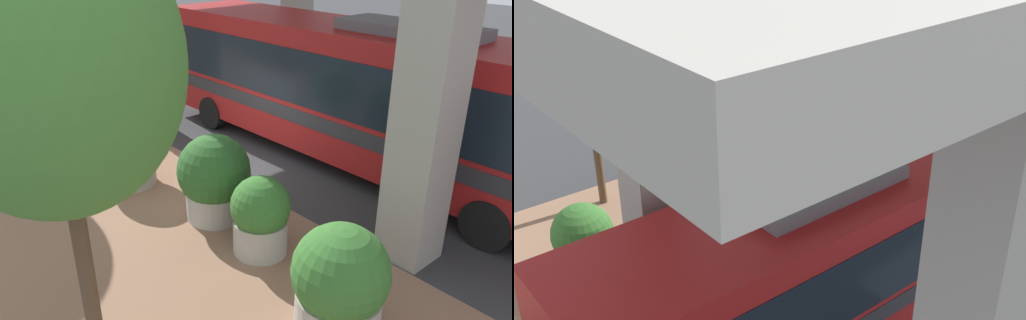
# 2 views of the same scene
# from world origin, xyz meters

# --- Properties ---
(ground_plane) EXTENTS (80.00, 80.00, 0.00)m
(ground_plane) POSITION_xyz_m (0.00, 0.00, 0.00)
(ground_plane) COLOR #38383A
(ground_plane) RESTS_ON ground
(sidewalk_strip) EXTENTS (6.00, 40.00, 0.02)m
(sidewalk_strip) POSITION_xyz_m (-3.00, 0.00, 0.01)
(sidewalk_strip) COLOR #936B51
(sidewalk_strip) RESTS_ON ground
(bus) EXTENTS (2.72, 12.94, 3.76)m
(bus) POSITION_xyz_m (3.02, -1.61, 2.04)
(bus) COLOR #B21E1E
(bus) RESTS_ON ground
(fire_hydrant) EXTENTS (0.51, 0.25, 1.10)m
(fire_hydrant) POSITION_xyz_m (-1.73, 2.32, 0.55)
(fire_hydrant) COLOR #B21919
(fire_hydrant) RESTS_ON ground
(planter_front) EXTENTS (1.12, 1.12, 1.55)m
(planter_front) POSITION_xyz_m (-1.52, -3.12, 0.77)
(planter_front) COLOR #ADA89E
(planter_front) RESTS_ON ground
(planter_middle) EXTENTS (1.53, 1.53, 1.85)m
(planter_middle) POSITION_xyz_m (-1.40, -1.53, 0.92)
(planter_middle) COLOR #ADA89E
(planter_middle) RESTS_ON ground
(planter_back) EXTENTS (1.43, 1.43, 1.85)m
(planter_back) POSITION_xyz_m (-2.10, -5.49, 0.92)
(planter_back) COLOR #ADA89E
(planter_back) RESTS_ON ground
(planter_extra) EXTENTS (1.52, 1.52, 1.76)m
(planter_extra) POSITION_xyz_m (-1.97, 1.06, 0.87)
(planter_extra) COLOR #ADA89E
(planter_extra) RESTS_ON ground
(street_tree_far) EXTENTS (2.91, 2.91, 5.98)m
(street_tree_far) POSITION_xyz_m (-5.00, -3.67, 4.22)
(street_tree_far) COLOR brown
(street_tree_far) RESTS_ON ground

